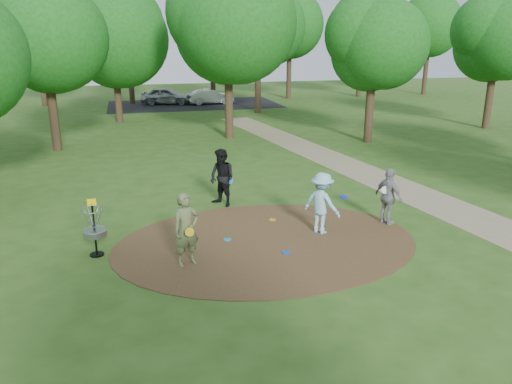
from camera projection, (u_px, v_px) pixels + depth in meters
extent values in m
plane|color=#2D5119|center=(267.00, 243.00, 13.74)|extent=(100.00, 100.00, 0.00)
cylinder|color=#47301C|center=(267.00, 242.00, 13.74)|extent=(8.40, 8.40, 0.02)
cube|color=#8C7A5B|center=(433.00, 202.00, 17.14)|extent=(7.55, 39.89, 0.01)
cube|color=black|center=(194.00, 104.00, 41.96)|extent=(14.00, 8.00, 0.01)
imported|color=#58693D|center=(186.00, 229.00, 12.17)|extent=(0.78, 0.64, 1.85)
cylinder|color=yellow|center=(190.00, 232.00, 11.87)|extent=(0.22, 0.04, 0.22)
imported|color=#91C9D9|center=(322.00, 203.00, 14.19)|extent=(1.22, 1.33, 1.79)
cylinder|color=#0C19DC|center=(344.00, 197.00, 14.25)|extent=(0.31, 0.31, 0.08)
imported|color=black|center=(222.00, 178.00, 16.50)|extent=(1.13, 1.18, 1.92)
cylinder|color=#0D84E1|center=(230.00, 181.00, 16.57)|extent=(0.23, 0.13, 0.22)
imported|color=gray|center=(389.00, 197.00, 14.86)|extent=(0.70, 1.10, 1.73)
cylinder|color=silver|center=(385.00, 190.00, 14.70)|extent=(0.23, 0.10, 0.22)
cylinder|color=#1894C2|center=(227.00, 239.00, 13.88)|extent=(0.22, 0.22, 0.02)
cylinder|color=blue|center=(286.00, 252.00, 13.04)|extent=(0.22, 0.22, 0.02)
cylinder|color=red|center=(189.00, 234.00, 14.23)|extent=(0.22, 0.22, 0.02)
imported|color=#93979A|center=(166.00, 96.00, 41.76)|extent=(4.42, 2.58, 1.41)
imported|color=#B6B7BE|center=(210.00, 97.00, 41.90)|extent=(3.90, 1.65, 1.25)
cylinder|color=orange|center=(272.00, 220.00, 15.39)|extent=(0.22, 0.22, 0.02)
cylinder|color=black|center=(95.00, 231.00, 12.75)|extent=(0.05, 0.05, 1.35)
cylinder|color=black|center=(97.00, 254.00, 12.95)|extent=(0.36, 0.36, 0.04)
cylinder|color=gray|center=(95.00, 233.00, 12.77)|extent=(0.60, 0.60, 0.16)
torus|color=gray|center=(95.00, 230.00, 12.75)|extent=(0.63, 0.63, 0.03)
torus|color=gray|center=(92.00, 210.00, 12.58)|extent=(0.58, 0.58, 0.02)
cube|color=yellow|center=(92.00, 202.00, 12.52)|extent=(0.22, 0.02, 0.18)
cylinder|color=#332316|center=(53.00, 112.00, 24.46)|extent=(0.44, 0.44, 3.80)
sphere|color=#165115|center=(45.00, 42.00, 23.48)|extent=(5.11, 5.11, 5.11)
cylinder|color=#332316|center=(229.00, 100.00, 27.47)|extent=(0.44, 0.44, 4.18)
sphere|color=#165115|center=(228.00, 27.00, 26.33)|extent=(6.37, 6.37, 6.37)
cylinder|color=#332316|center=(370.00, 108.00, 26.44)|extent=(0.44, 0.44, 3.61)
sphere|color=#165115|center=(374.00, 48.00, 25.54)|extent=(4.55, 4.55, 4.55)
cylinder|color=#332316|center=(118.00, 96.00, 32.63)|extent=(0.44, 0.44, 3.42)
sphere|color=#165115|center=(114.00, 42.00, 31.62)|extent=(6.13, 6.13, 6.13)
cylinder|color=#332316|center=(258.00, 83.00, 36.72)|extent=(0.44, 0.44, 4.37)
sphere|color=#165115|center=(258.00, 29.00, 35.59)|extent=(5.83, 5.83, 5.83)
cylinder|color=#332316|center=(489.00, 97.00, 30.40)|extent=(0.44, 0.44, 3.80)
sphere|color=#165115|center=(497.00, 42.00, 29.44)|extent=(4.85, 4.85, 4.85)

